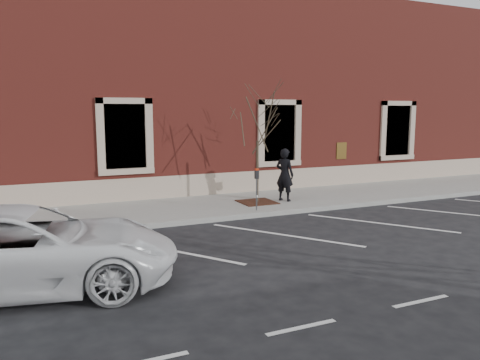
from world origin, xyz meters
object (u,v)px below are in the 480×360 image
sapling (258,123)px  white_truck (24,249)px  man (285,175)px  parking_meter (257,181)px

sapling → white_truck: sapling is taller
man → parking_meter: 1.92m
parking_meter → white_truck: size_ratio=0.24×
sapling → white_truck: (-7.22, -5.02, -2.08)m
parking_meter → white_truck: white_truck is taller
parking_meter → white_truck: 7.68m
man → sapling: 2.05m
sapling → white_truck: bearing=-145.2°
man → sapling: size_ratio=0.48×
man → sapling: sapling is taller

